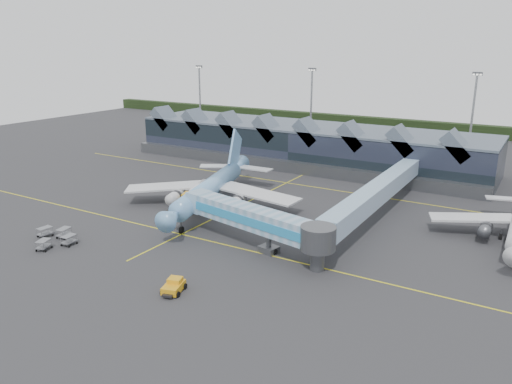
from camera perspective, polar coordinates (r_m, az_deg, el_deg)
The scene contains 10 objects.
ground at distance 86.12m, azimuth -5.15°, elevation -3.18°, with size 260.00×260.00×0.00m, color #2B2B2E.
taxi_stripes at distance 93.93m, azimuth -1.57°, elevation -1.43°, with size 120.00×60.00×0.01m.
tree_line_far at distance 183.76m, azimuth 15.58°, elevation 7.45°, with size 260.00×4.00×4.00m, color black.
terminal at distance 126.88m, azimuth 5.60°, elevation 5.48°, with size 90.00×22.25×12.52m.
light_masts at distance 131.95m, azimuth 19.06°, elevation 8.44°, with size 132.40×42.56×22.45m.
main_airliner at distance 92.50m, azimuth -5.05°, elevation 0.62°, with size 32.82×38.53×12.58m.
jet_bridge at distance 71.83m, azimuth 0.78°, elevation -3.48°, with size 27.16×9.17×6.27m.
fuel_truck at distance 94.34m, azimuth -6.61°, elevation -0.14°, with size 5.90×10.94×3.70m.
pushback_tug at distance 62.32m, azimuth -9.39°, elevation -10.59°, with size 3.05×3.99×1.62m.
baggage_carts at distance 81.88m, azimuth -21.94°, elevation -4.78°, with size 7.52×7.25×1.52m.
Camera 1 is at (48.23, -65.28, 28.81)m, focal length 35.00 mm.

